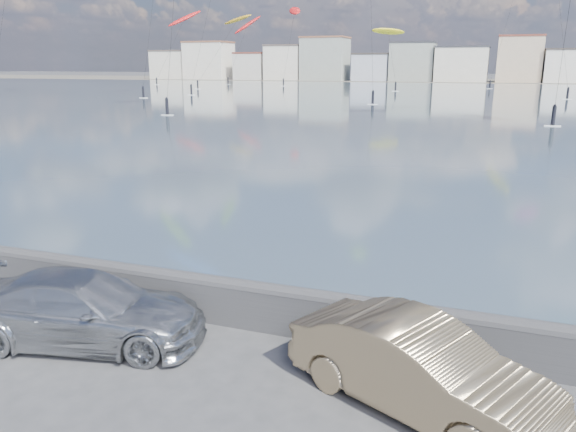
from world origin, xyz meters
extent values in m
plane|color=#333335|center=(0.00, 0.00, 0.00)|extent=(700.00, 700.00, 0.00)
cube|color=#394F5A|center=(0.00, 91.50, 0.01)|extent=(500.00, 177.00, 0.00)
cube|color=#4C473D|center=(0.00, 200.00, 0.01)|extent=(500.00, 60.00, 0.00)
cube|color=#28282B|center=(0.00, 2.70, 0.45)|extent=(400.00, 0.35, 0.90)
cylinder|color=#28282B|center=(0.00, 2.70, 0.90)|extent=(400.00, 0.36, 0.36)
cube|color=beige|center=(-112.00, 186.00, 5.00)|extent=(14.00, 11.00, 10.00)
cube|color=#4C423D|center=(-112.00, 186.00, 10.30)|extent=(14.28, 11.22, 0.60)
cube|color=silver|center=(-96.50, 186.00, 6.50)|extent=(16.00, 12.00, 13.00)
cube|color=brown|center=(-96.50, 186.00, 13.30)|extent=(16.32, 12.24, 0.60)
cube|color=beige|center=(-79.00, 186.00, 4.50)|extent=(11.00, 10.00, 9.00)
cube|color=brown|center=(-79.00, 186.00, 9.30)|extent=(11.22, 10.20, 0.60)
cube|color=silver|center=(-66.00, 186.00, 5.75)|extent=(13.00, 11.00, 11.50)
cube|color=#4C423D|center=(-66.00, 186.00, 11.80)|extent=(13.26, 11.22, 0.60)
cube|color=gray|center=(-51.50, 186.00, 7.00)|extent=(15.00, 12.00, 14.00)
cube|color=brown|center=(-51.50, 186.00, 14.30)|extent=(15.30, 12.24, 0.60)
cube|color=#B2B7C6|center=(-35.00, 186.00, 4.25)|extent=(12.00, 10.00, 8.50)
cube|color=#383330|center=(-35.00, 186.00, 8.80)|extent=(12.24, 10.20, 0.60)
cube|color=gray|center=(-21.50, 186.00, 6.00)|extent=(14.00, 11.00, 12.00)
cube|color=#2D2D33|center=(-21.50, 186.00, 12.30)|extent=(14.28, 11.22, 0.60)
cube|color=silver|center=(-6.00, 186.00, 5.25)|extent=(16.00, 13.00, 10.50)
cube|color=#2D2D33|center=(-6.00, 186.00, 10.80)|extent=(16.32, 13.26, 0.60)
cube|color=#CCB293|center=(11.00, 186.00, 6.75)|extent=(13.00, 10.00, 13.50)
cube|color=brown|center=(11.00, 186.00, 13.80)|extent=(13.26, 10.20, 0.60)
cube|color=white|center=(25.50, 186.00, 4.75)|extent=(15.00, 12.00, 9.50)
cube|color=#383330|center=(25.50, 186.00, 9.80)|extent=(15.30, 12.24, 0.60)
imported|color=#A2A5AA|center=(-2.30, 0.97, 0.72)|extent=(5.27, 3.05, 1.43)
imported|color=tan|center=(4.39, 0.94, 0.74)|extent=(4.74, 3.31, 1.48)
ellipsoid|color=red|center=(-46.01, 138.49, 18.90)|extent=(6.77, 9.70, 4.05)
cube|color=white|center=(-46.47, 131.23, 0.05)|extent=(1.40, 0.42, 0.08)
cylinder|color=black|center=(-46.47, 131.23, 0.95)|extent=(0.36, 0.36, 1.70)
sphere|color=black|center=(-46.47, 131.23, 1.85)|extent=(0.28, 0.28, 0.28)
cylinder|color=black|center=(-46.24, 134.86, 10.10)|extent=(0.49, 7.29, 17.61)
ellipsoid|color=yellow|center=(-18.44, 122.40, 12.48)|extent=(7.77, 6.12, 2.17)
cube|color=white|center=(-14.70, 112.99, 0.05)|extent=(1.40, 0.42, 0.08)
cylinder|color=black|center=(-14.70, 112.99, 0.95)|extent=(0.36, 0.36, 1.70)
sphere|color=black|center=(-14.70, 112.99, 1.85)|extent=(0.28, 0.28, 0.28)
cylinder|color=black|center=(-16.57, 117.69, 6.89)|extent=(3.78, 9.44, 11.20)
ellipsoid|color=red|center=(-81.12, 142.73, 18.16)|extent=(9.40, 9.43, 5.69)
cube|color=white|center=(-82.37, 128.28, 0.05)|extent=(1.40, 0.42, 0.08)
cylinder|color=black|center=(-82.37, 128.28, 0.95)|extent=(0.36, 0.36, 1.70)
sphere|color=black|center=(-82.37, 128.28, 1.85)|extent=(0.28, 0.28, 0.28)
cylinder|color=black|center=(-81.74, 135.51, 9.73)|extent=(1.28, 14.48, 16.88)
ellipsoid|color=#BF8C19|center=(-55.63, 124.00, 15.98)|extent=(9.42, 5.57, 3.21)
cube|color=white|center=(-58.74, 108.32, 0.05)|extent=(1.40, 0.42, 0.08)
cylinder|color=black|center=(-58.74, 108.32, 0.95)|extent=(0.36, 0.36, 1.70)
sphere|color=black|center=(-58.74, 108.32, 1.85)|extent=(0.28, 0.28, 0.28)
cylinder|color=black|center=(-57.19, 116.16, 8.64)|extent=(3.14, 15.71, 14.71)
ellipsoid|color=red|center=(-61.97, 144.14, 16.07)|extent=(7.88, 7.14, 5.82)
cube|color=white|center=(-65.56, 138.12, 0.05)|extent=(1.40, 0.42, 0.08)
cylinder|color=black|center=(-65.56, 138.12, 0.95)|extent=(0.36, 0.36, 1.70)
sphere|color=black|center=(-65.56, 138.12, 1.85)|extent=(0.28, 0.28, 0.28)
cylinder|color=black|center=(-63.76, 141.13, 8.68)|extent=(3.63, 6.06, 14.78)
cube|color=white|center=(-50.21, 74.17, 0.05)|extent=(1.40, 0.42, 0.08)
cylinder|color=black|center=(-50.21, 74.17, 0.95)|extent=(0.36, 0.36, 1.70)
sphere|color=black|center=(-50.21, 74.17, 1.85)|extent=(0.28, 0.28, 0.28)
cylinder|color=black|center=(-50.42, 78.26, 13.21)|extent=(0.45, 8.21, 23.83)
cube|color=white|center=(-11.03, 71.99, 0.05)|extent=(1.40, 0.42, 0.08)
cylinder|color=black|center=(-11.03, 71.99, 0.95)|extent=(0.36, 0.36, 1.70)
sphere|color=black|center=(-11.03, 71.99, 1.85)|extent=(0.28, 0.28, 0.28)
cylinder|color=black|center=(-12.40, 75.22, 12.79)|extent=(2.77, 6.49, 22.99)
cube|color=white|center=(3.66, 132.46, 0.05)|extent=(1.40, 0.42, 0.08)
cylinder|color=black|center=(3.66, 132.46, 0.95)|extent=(0.36, 0.36, 1.70)
sphere|color=black|center=(3.66, 132.46, 1.85)|extent=(0.28, 0.28, 0.28)
cylinder|color=black|center=(5.56, 136.25, 12.06)|extent=(3.83, 7.61, 21.52)
cube|color=white|center=(-28.92, 47.15, 0.05)|extent=(1.40, 0.42, 0.08)
cylinder|color=black|center=(-28.92, 47.15, 0.95)|extent=(0.36, 0.36, 1.70)
sphere|color=black|center=(-28.92, 47.15, 1.85)|extent=(0.28, 0.28, 0.28)
cylinder|color=black|center=(-30.00, 51.16, 10.90)|extent=(2.19, 8.06, 19.22)
cube|color=white|center=(-47.17, 84.87, 0.05)|extent=(1.40, 0.42, 0.08)
cylinder|color=black|center=(-47.17, 84.87, 0.95)|extent=(0.36, 0.36, 1.70)
sphere|color=black|center=(-47.17, 84.87, 1.85)|extent=(0.28, 0.28, 0.28)
cylinder|color=black|center=(-47.30, 91.84, 13.41)|extent=(0.30, 13.95, 24.24)
cube|color=white|center=(15.99, 94.38, 0.05)|extent=(1.40, 0.42, 0.08)
cylinder|color=black|center=(15.99, 94.38, 0.95)|extent=(0.36, 0.36, 1.70)
sphere|color=black|center=(15.99, 94.38, 1.85)|extent=(0.28, 0.28, 0.28)
cylinder|color=black|center=(14.41, 100.80, 11.82)|extent=(3.20, 12.86, 21.05)
cube|color=white|center=(10.27, 49.32, 0.05)|extent=(1.40, 0.42, 0.08)
cylinder|color=black|center=(10.27, 49.32, 0.95)|extent=(0.36, 0.36, 1.70)
sphere|color=black|center=(10.27, 49.32, 1.85)|extent=(0.28, 0.28, 0.28)
camera|label=1|loc=(5.16, -7.45, 5.51)|focal=35.00mm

